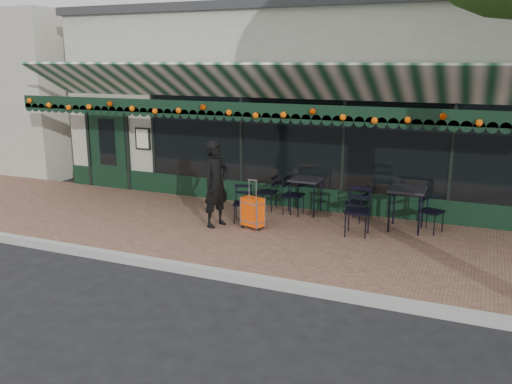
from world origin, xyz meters
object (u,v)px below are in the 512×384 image
at_px(chair_b_front, 243,204).
at_px(chair_a_right, 431,212).
at_px(cafe_table_a, 407,193).
at_px(chair_a_front, 357,212).
at_px(cafe_table_b, 306,182).
at_px(chair_a_left, 357,203).
at_px(chair_b_left, 267,192).
at_px(suitcase, 253,212).
at_px(woman, 216,184).
at_px(chair_b_right, 293,195).

bearing_deg(chair_b_front, chair_a_right, -5.89).
bearing_deg(cafe_table_a, chair_a_front, -139.11).
relative_size(cafe_table_a, cafe_table_b, 1.08).
relative_size(chair_a_right, chair_a_front, 0.88).
distance_m(cafe_table_b, chair_a_left, 1.20).
bearing_deg(chair_b_left, chair_a_front, 65.40).
bearing_deg(cafe_table_a, chair_a_right, 4.95).
bearing_deg(suitcase, woman, -151.63).
distance_m(woman, chair_b_front, 0.76).
xyz_separation_m(woman, chair_a_left, (2.52, 1.45, -0.48)).
height_order(chair_a_front, chair_b_front, chair_a_front).
height_order(woman, suitcase, woman).
bearing_deg(suitcase, chair_a_left, 54.86).
xyz_separation_m(chair_a_left, chair_b_right, (-1.37, -0.05, 0.04)).
relative_size(suitcase, cafe_table_a, 1.17).
height_order(woman, cafe_table_b, woman).
bearing_deg(woman, chair_a_right, -56.78).
xyz_separation_m(cafe_table_a, chair_a_front, (-0.81, -0.70, -0.29)).
relative_size(woman, suitcase, 1.76).
bearing_deg(cafe_table_b, chair_b_left, -175.75).
bearing_deg(cafe_table_a, suitcase, -158.88).
xyz_separation_m(chair_a_left, chair_a_front, (0.22, -0.93, 0.08)).
height_order(cafe_table_a, chair_b_front, cafe_table_a).
xyz_separation_m(chair_a_front, chair_b_left, (-2.25, 1.00, -0.07)).
xyz_separation_m(suitcase, cafe_table_a, (2.82, 1.09, 0.42)).
distance_m(woman, chair_b_left, 1.66).
bearing_deg(cafe_table_b, chair_a_left, -6.56).
relative_size(chair_a_left, chair_a_front, 0.82).
relative_size(chair_a_left, chair_b_left, 0.95).
height_order(cafe_table_a, chair_a_front, chair_a_front).
xyz_separation_m(woman, chair_b_right, (1.15, 1.40, -0.45)).
relative_size(woman, chair_a_left, 2.27).
height_order(chair_b_left, chair_b_right, chair_b_right).
height_order(cafe_table_b, chair_a_front, chair_a_front).
bearing_deg(cafe_table_b, chair_a_right, -6.91).
xyz_separation_m(cafe_table_b, chair_a_front, (1.37, -1.06, -0.24)).
xyz_separation_m(woman, suitcase, (0.74, 0.13, -0.54)).
bearing_deg(cafe_table_b, woman, -131.05).
height_order(chair_a_left, chair_b_right, chair_b_right).
bearing_deg(chair_a_right, chair_b_left, 108.20).
height_order(woman, chair_a_front, woman).
xyz_separation_m(chair_a_right, chair_b_right, (-2.87, 0.14, 0.01)).
bearing_deg(woman, suitcase, -64.18).
bearing_deg(chair_b_right, chair_a_left, -87.48).
height_order(cafe_table_b, chair_a_right, chair_a_right).
relative_size(cafe_table_b, chair_b_front, 1.01).
bearing_deg(chair_a_front, chair_b_left, 152.63).
distance_m(chair_a_front, chair_b_left, 2.46).
bearing_deg(chair_a_left, chair_a_right, 96.75).
xyz_separation_m(cafe_table_a, chair_b_right, (-2.40, 0.18, -0.34)).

